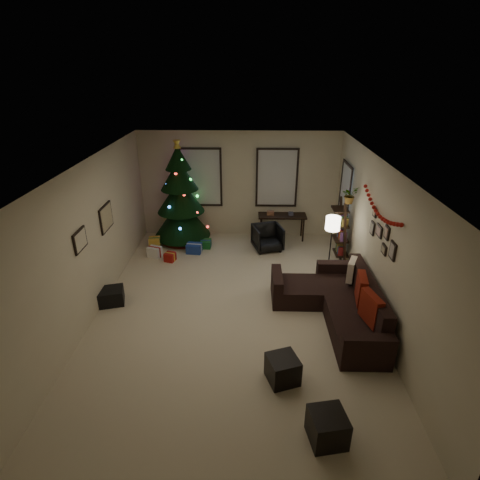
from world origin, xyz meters
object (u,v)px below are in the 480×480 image
sofa (338,303)px  desk_chair (268,238)px  bookshelf (342,234)px  christmas_tree (181,199)px  desk (282,218)px

sofa → desk_chair: bearing=112.9°
desk_chair → bookshelf: 1.81m
christmas_tree → bookshelf: 3.97m
desk_chair → sofa: bearing=-83.0°
christmas_tree → sofa: (3.31, -3.24, -0.82)m
sofa → desk_chair: (-1.15, 2.72, 0.04)m
desk_chair → bookshelf: bookshelf is taller
christmas_tree → desk_chair: size_ratio=4.24×
desk → bookshelf: 1.86m
desk_chair → bookshelf: (1.58, -0.77, 0.44)m
desk → desk_chair: desk is taller
sofa → desk: sofa is taller
desk → christmas_tree: bearing=-177.0°
sofa → bookshelf: 2.06m
christmas_tree → desk_chair: 2.35m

